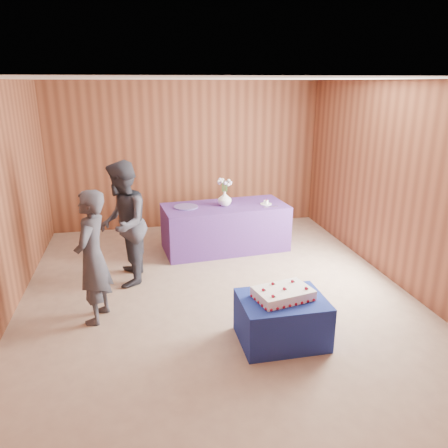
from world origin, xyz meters
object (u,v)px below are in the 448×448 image
object	(u,v)px
vase	(225,199)
cake_table	(282,320)
guest_right	(123,224)
sheet_cake	(283,293)
serving_table	(225,227)
guest_left	(92,257)

from	to	relation	value
vase	cake_table	bearing A→B (deg)	-89.01
cake_table	guest_right	xyz separation A→B (m)	(-1.64, 1.81, 0.60)
sheet_cake	cake_table	bearing A→B (deg)	-127.77
vase	serving_table	bearing A→B (deg)	22.09
sheet_cake	serving_table	bearing A→B (deg)	78.35
serving_table	sheet_cake	size ratio (longest dim) A/B	2.94
guest_right	guest_left	bearing A→B (deg)	-15.21
cake_table	serving_table	size ratio (longest dim) A/B	0.45
cake_table	guest_right	size ratio (longest dim) A/B	0.53
serving_table	guest_right	bearing A→B (deg)	-153.70
serving_table	sheet_cake	xyz separation A→B (m)	(0.05, -2.78, 0.18)
cake_table	sheet_cake	bearing A→B (deg)	64.48
serving_table	guest_left	world-z (taller)	guest_left
serving_table	guest_left	xyz separation A→B (m)	(-1.93, -1.93, 0.41)
serving_table	cake_table	bearing A→B (deg)	-94.39
cake_table	sheet_cake	xyz separation A→B (m)	(0.01, 0.01, 0.30)
vase	guest_left	world-z (taller)	guest_left
serving_table	sheet_cake	distance (m)	2.79
serving_table	vase	xyz separation A→B (m)	(-0.01, -0.00, 0.49)
guest_left	cake_table	bearing A→B (deg)	82.59
cake_table	guest_left	world-z (taller)	guest_left
guest_right	serving_table	bearing A→B (deg)	125.33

